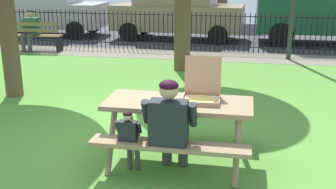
{
  "coord_description": "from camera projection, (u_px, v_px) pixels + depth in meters",
  "views": [
    {
      "loc": [
        1.63,
        -5.19,
        2.31
      ],
      "look_at": [
        0.65,
        -0.1,
        0.75
      ],
      "focal_mm": 44.37,
      "sensor_mm": 36.0,
      "label": 1
    }
  ],
  "objects": [
    {
      "name": "parked_car_left",
      "position": [
        177.0,
        10.0,
        14.15
      ],
      "size": [
        4.48,
        2.08,
        1.94
      ],
      "color": "#978064",
      "rests_on": "ground"
    },
    {
      "name": "pizza_slice_on_table",
      "position": [
        170.0,
        98.0,
        5.17
      ],
      "size": [
        0.24,
        0.29,
        0.02
      ],
      "color": "#EAD36A",
      "rests_on": "picnic_table_foreground"
    },
    {
      "name": "cobblestone_walkway",
      "position": [
        188.0,
        55.0,
        11.72
      ],
      "size": [
        28.0,
        1.4,
        0.01
      ],
      "primitive_type": "cube",
      "color": "gray"
    },
    {
      "name": "parked_car_center",
      "position": [
        333.0,
        3.0,
        13.15
      ],
      "size": [
        4.71,
        2.09,
        2.46
      ],
      "color": "#185033",
      "rests_on": "ground"
    },
    {
      "name": "parked_car_far_left",
      "position": [
        43.0,
        8.0,
        15.04
      ],
      "size": [
        4.45,
        2.01,
        1.94
      ],
      "color": "#B5B0B5",
      "rests_on": "ground"
    },
    {
      "name": "picnic_table_foreground",
      "position": [
        178.0,
        115.0,
        5.12
      ],
      "size": [
        1.8,
        1.48,
        0.79
      ],
      "color": "#977E5D",
      "rests_on": "ground"
    },
    {
      "name": "adult_at_table",
      "position": [
        170.0,
        124.0,
        4.63
      ],
      "size": [
        0.61,
        0.59,
        1.19
      ],
      "color": "#3D3D3D",
      "rests_on": "ground"
    },
    {
      "name": "pizza_box_open",
      "position": [
        202.0,
        92.0,
        5.1
      ],
      "size": [
        0.48,
        0.52,
        0.51
      ],
      "color": "tan",
      "rests_on": "picnic_table_foreground"
    },
    {
      "name": "street_asphalt",
      "position": [
        203.0,
        34.0,
        15.57
      ],
      "size": [
        28.0,
        6.79,
        0.01
      ],
      "primitive_type": "cube",
      "color": "#424247"
    },
    {
      "name": "ground",
      "position": [
        148.0,
        109.0,
        7.23
      ],
      "size": [
        28.0,
        10.95,
        0.02
      ],
      "primitive_type": "cube",
      "color": "#59963A"
    },
    {
      "name": "child_at_table",
      "position": [
        130.0,
        136.0,
        4.73
      ],
      "size": [
        0.3,
        0.29,
        0.81
      ],
      "color": "#424242",
      "rests_on": "ground"
    },
    {
      "name": "iron_fence_streetside",
      "position": [
        191.0,
        31.0,
        12.21
      ],
      "size": [
        20.36,
        0.03,
        1.14
      ],
      "color": "black",
      "rests_on": "ground"
    },
    {
      "name": "park_bench_left",
      "position": [
        34.0,
        37.0,
        12.3
      ],
      "size": [
        1.63,
        0.57,
        0.85
      ],
      "color": "#7B6243",
      "rests_on": "ground"
    },
    {
      "name": "person_on_park_bench",
      "position": [
        31.0,
        28.0,
        12.26
      ],
      "size": [
        0.61,
        0.59,
        1.19
      ],
      "color": "#444444",
      "rests_on": "ground"
    }
  ]
}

